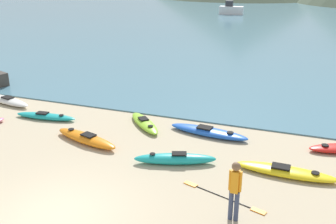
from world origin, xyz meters
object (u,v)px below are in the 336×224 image
(person_near_foreground, at_px, (235,188))
(moored_boat_0, at_px, (231,10))
(kayak_on_sand_1, at_px, (46,116))
(kayak_on_sand_5, at_px, (286,171))
(kayak_on_sand_6, at_px, (6,100))
(kayak_on_sand_9, at_px, (175,159))
(loose_paddle, at_px, (223,197))
(kayak_on_sand_2, at_px, (144,123))
(kayak_on_sand_4, at_px, (208,132))
(kayak_on_sand_3, at_px, (86,138))

(person_near_foreground, bearing_deg, moored_boat_0, 102.15)
(kayak_on_sand_1, height_order, kayak_on_sand_5, kayak_on_sand_5)
(kayak_on_sand_6, xyz_separation_m, kayak_on_sand_9, (10.22, -3.16, 0.03))
(person_near_foreground, xyz_separation_m, loose_paddle, (-0.51, 0.99, -0.98))
(kayak_on_sand_2, xyz_separation_m, moored_boat_0, (-5.69, 44.21, 0.60))
(kayak_on_sand_6, bearing_deg, kayak_on_sand_1, -19.41)
(loose_paddle, bearing_deg, kayak_on_sand_4, 110.34)
(person_near_foreground, distance_m, loose_paddle, 1.48)
(person_near_foreground, height_order, moored_boat_0, moored_boat_0)
(moored_boat_0, height_order, loose_paddle, moored_boat_0)
(kayak_on_sand_6, bearing_deg, kayak_on_sand_5, -10.78)
(kayak_on_sand_3, distance_m, kayak_on_sand_4, 4.92)
(kayak_on_sand_2, relative_size, person_near_foreground, 1.38)
(kayak_on_sand_2, bearing_deg, kayak_on_sand_5, -20.79)
(kayak_on_sand_1, distance_m, kayak_on_sand_5, 10.73)
(kayak_on_sand_5, relative_size, kayak_on_sand_9, 1.15)
(kayak_on_sand_2, height_order, kayak_on_sand_5, kayak_on_sand_5)
(kayak_on_sand_6, xyz_separation_m, moored_boat_0, (2.11, 43.88, 0.58))
(kayak_on_sand_3, xyz_separation_m, person_near_foreground, (6.43, -2.96, 0.82))
(kayak_on_sand_9, relative_size, person_near_foreground, 1.66)
(kayak_on_sand_4, distance_m, loose_paddle, 4.67)
(kayak_on_sand_3, relative_size, moored_boat_0, 0.91)
(kayak_on_sand_4, relative_size, kayak_on_sand_5, 1.03)
(kayak_on_sand_4, height_order, person_near_foreground, person_near_foreground)
(loose_paddle, bearing_deg, kayak_on_sand_5, 51.44)
(kayak_on_sand_9, bearing_deg, kayak_on_sand_2, 130.51)
(kayak_on_sand_2, relative_size, kayak_on_sand_9, 0.83)
(kayak_on_sand_2, xyz_separation_m, kayak_on_sand_4, (2.85, 0.01, 0.01))
(kayak_on_sand_3, relative_size, loose_paddle, 1.18)
(kayak_on_sand_5, relative_size, loose_paddle, 1.23)
(kayak_on_sand_2, relative_size, kayak_on_sand_5, 0.72)
(kayak_on_sand_3, bearing_deg, person_near_foreground, -24.75)
(kayak_on_sand_9, bearing_deg, kayak_on_sand_6, 162.81)
(kayak_on_sand_5, relative_size, kayak_on_sand_6, 0.97)
(kayak_on_sand_4, distance_m, kayak_on_sand_5, 4.00)
(kayak_on_sand_3, relative_size, kayak_on_sand_4, 0.93)
(kayak_on_sand_5, xyz_separation_m, kayak_on_sand_9, (-3.69, -0.51, 0.05))
(kayak_on_sand_1, height_order, loose_paddle, kayak_on_sand_1)
(kayak_on_sand_4, height_order, loose_paddle, kayak_on_sand_4)
(person_near_foreground, bearing_deg, loose_paddle, 117.49)
(loose_paddle, bearing_deg, kayak_on_sand_3, 161.51)
(person_near_foreground, bearing_deg, kayak_on_sand_5, 69.77)
(kayak_on_sand_3, xyz_separation_m, kayak_on_sand_9, (3.86, -0.45, 0.01))
(kayak_on_sand_9, bearing_deg, kayak_on_sand_5, 7.95)
(kayak_on_sand_1, xyz_separation_m, kayak_on_sand_9, (6.95, -2.01, 0.05))
(kayak_on_sand_2, height_order, moored_boat_0, moored_boat_0)
(kayak_on_sand_1, relative_size, kayak_on_sand_3, 0.93)
(kayak_on_sand_2, distance_m, kayak_on_sand_5, 6.53)
(kayak_on_sand_1, height_order, kayak_on_sand_3, kayak_on_sand_3)
(kayak_on_sand_5, bearing_deg, moored_boat_0, 104.22)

